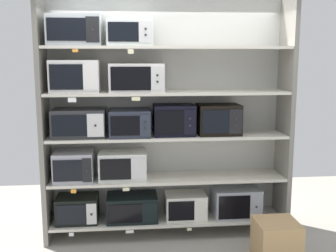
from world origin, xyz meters
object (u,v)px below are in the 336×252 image
(microwave_7, at_px, (130,123))
(microwave_8, at_px, (174,120))
(microwave_10, at_px, (75,76))
(microwave_0, at_px, (78,209))
(shipping_carton, at_px, (276,242))
(microwave_6, at_px, (79,123))
(microwave_3, at_px, (236,201))
(microwave_9, at_px, (218,119))
(microwave_4, at_px, (74,166))
(microwave_5, at_px, (123,165))
(microwave_11, at_px, (136,78))
(microwave_2, at_px, (185,205))
(microwave_12, at_px, (75,31))
(microwave_13, at_px, (130,33))
(microwave_1, at_px, (132,207))

(microwave_7, distance_m, microwave_8, 0.48)
(microwave_10, bearing_deg, microwave_0, -179.92)
(shipping_carton, bearing_deg, microwave_6, 158.84)
(microwave_0, height_order, microwave_3, microwave_3)
(microwave_9, relative_size, shipping_carton, 1.11)
(microwave_4, xyz_separation_m, microwave_10, (0.05, -0.00, 0.97))
(shipping_carton, bearing_deg, microwave_5, 153.26)
(microwave_8, relative_size, microwave_11, 0.77)
(microwave_3, bearing_deg, microwave_2, 179.99)
(microwave_0, bearing_deg, shipping_carton, -20.64)
(microwave_0, xyz_separation_m, microwave_2, (1.21, -0.00, -0.00))
(microwave_12, xyz_separation_m, shipping_carton, (1.97, -0.76, -2.07))
(microwave_2, height_order, microwave_12, microwave_12)
(microwave_11, bearing_deg, microwave_13, 179.61)
(microwave_0, height_order, microwave_2, microwave_0)
(microwave_0, bearing_deg, microwave_13, 0.02)
(microwave_3, height_order, microwave_5, microwave_5)
(microwave_3, height_order, shipping_carton, microwave_3)
(microwave_7, bearing_deg, shipping_carton, -28.15)
(microwave_5, bearing_deg, shipping_carton, -26.74)
(microwave_3, height_order, microwave_13, microwave_13)
(microwave_9, bearing_deg, shipping_carton, -60.11)
(microwave_10, xyz_separation_m, shipping_carton, (1.99, -0.76, -1.60))
(microwave_1, relative_size, microwave_6, 1.00)
(microwave_10, xyz_separation_m, microwave_13, (0.58, 0.00, 0.45))
(microwave_1, height_order, microwave_10, microwave_10)
(microwave_1, relative_size, microwave_2, 1.23)
(microwave_7, bearing_deg, microwave_2, -0.02)
(microwave_3, distance_m, microwave_13, 2.24)
(microwave_13, distance_m, shipping_carton, 2.60)
(microwave_10, relative_size, microwave_13, 1.08)
(microwave_0, height_order, microwave_13, microwave_13)
(microwave_7, distance_m, microwave_13, 0.96)
(microwave_7, relative_size, microwave_11, 0.76)
(microwave_10, bearing_deg, microwave_3, -0.01)
(microwave_4, distance_m, microwave_6, 0.48)
(microwave_2, height_order, shipping_carton, microwave_2)
(microwave_1, relative_size, microwave_5, 1.09)
(microwave_11, bearing_deg, microwave_6, 179.96)
(microwave_9, bearing_deg, microwave_2, -179.99)
(shipping_carton, bearing_deg, microwave_0, 159.36)
(microwave_2, height_order, microwave_5, microwave_5)
(microwave_5, distance_m, microwave_12, 1.53)
(microwave_10, distance_m, microwave_13, 0.74)
(microwave_1, height_order, microwave_13, microwave_13)
(microwave_0, height_order, microwave_4, microwave_4)
(microwave_2, distance_m, microwave_6, 1.52)
(microwave_1, xyz_separation_m, shipping_carton, (1.41, -0.76, -0.12))
(microwave_1, distance_m, microwave_10, 1.58)
(microwave_10, bearing_deg, microwave_11, -0.02)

